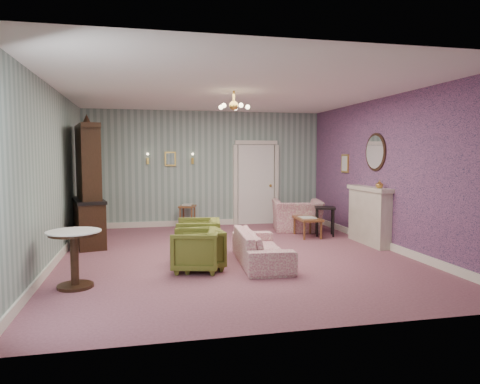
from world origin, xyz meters
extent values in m
plane|color=#8F5364|center=(0.00, 0.00, 0.00)|extent=(7.00, 7.00, 0.00)
plane|color=white|center=(0.00, 0.00, 2.90)|extent=(7.00, 7.00, 0.00)
plane|color=gray|center=(0.00, 3.50, 1.45)|extent=(6.00, 0.00, 6.00)
plane|color=gray|center=(0.00, -3.50, 1.45)|extent=(6.00, 0.00, 6.00)
plane|color=gray|center=(-3.00, 0.00, 1.45)|extent=(0.00, 7.00, 7.00)
plane|color=gray|center=(3.00, 0.00, 1.45)|extent=(0.00, 7.00, 7.00)
plane|color=#B65B8E|center=(2.98, 0.00, 1.45)|extent=(0.00, 7.00, 7.00)
imported|color=olive|center=(-0.79, -0.93, 0.35)|extent=(0.80, 0.83, 0.71)
imported|color=olive|center=(-0.72, -0.83, 0.35)|extent=(0.71, 0.75, 0.70)
imported|color=olive|center=(-0.65, -0.08, 0.38)|extent=(0.79, 0.83, 0.76)
imported|color=#A14160|center=(0.32, -0.68, 0.36)|extent=(0.67, 1.89, 0.73)
imported|color=#A14160|center=(1.98, 2.19, 0.49)|extent=(1.24, 0.93, 0.98)
imported|color=gold|center=(2.84, 0.00, 1.23)|extent=(0.15, 0.15, 0.15)
cube|color=maroon|center=(1.93, 2.04, 0.48)|extent=(0.41, 0.28, 0.39)
camera|label=1|loc=(-1.56, -7.61, 1.78)|focal=32.93mm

